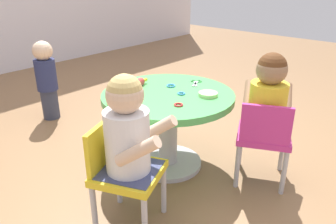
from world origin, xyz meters
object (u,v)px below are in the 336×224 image
(seated_child_left, at_px, (128,129))
(rolling_pin, at_px, (134,84))
(child_chair_right, at_px, (264,136))
(child_chair_left, at_px, (122,170))
(toddler_standing, at_px, (46,78))
(craft_table, at_px, (168,113))
(seated_child_right, at_px, (268,97))
(craft_scissors, at_px, (196,82))

(seated_child_left, height_order, rolling_pin, seated_child_left)
(child_chair_right, bearing_deg, child_chair_left, 156.12)
(child_chair_right, bearing_deg, toddler_standing, 100.18)
(rolling_pin, bearing_deg, craft_table, -73.72)
(toddler_standing, xyz_separation_m, rolling_pin, (0.03, -1.05, 0.17))
(child_chair_right, bearing_deg, seated_child_left, 158.02)
(seated_child_left, height_order, toddler_standing, seated_child_left)
(seated_child_right, bearing_deg, child_chair_right, -153.78)
(seated_child_left, relative_size, child_chair_right, 0.95)
(child_chair_left, xyz_separation_m, child_chair_right, (0.78, -0.35, 0.00))
(rolling_pin, bearing_deg, craft_scissors, -34.71)
(seated_child_left, bearing_deg, toddler_standing, 73.73)
(craft_table, xyz_separation_m, child_chair_right, (0.23, -0.54, -0.07))
(craft_table, distance_m, rolling_pin, 0.28)
(child_chair_right, xyz_separation_m, craft_scissors, (0.04, 0.53, 0.20))
(child_chair_right, xyz_separation_m, seated_child_right, (0.04, 0.02, 0.23))
(seated_child_left, distance_m, toddler_standing, 1.58)
(craft_scissors, bearing_deg, child_chair_right, -94.66)
(seated_child_right, xyz_separation_m, rolling_pin, (-0.33, 0.75, -0.00))
(child_chair_left, height_order, rolling_pin, rolling_pin)
(rolling_pin, xyz_separation_m, craft_scissors, (0.34, -0.23, -0.02))
(child_chair_left, distance_m, rolling_pin, 0.68)
(craft_table, xyz_separation_m, seated_child_right, (0.26, -0.52, 0.16))
(seated_child_right, bearing_deg, craft_scissors, 89.15)
(seated_child_right, distance_m, toddler_standing, 1.84)
(craft_table, distance_m, seated_child_left, 0.61)
(seated_child_right, distance_m, craft_scissors, 0.52)
(seated_child_left, height_order, craft_scissors, seated_child_left)
(seated_child_right, bearing_deg, toddler_standing, 101.38)
(toddler_standing, distance_m, rolling_pin, 1.06)
(seated_child_left, distance_m, child_chair_right, 0.86)
(craft_table, xyz_separation_m, child_chair_left, (-0.55, -0.19, -0.07))
(toddler_standing, bearing_deg, craft_scissors, -73.93)
(seated_child_left, xyz_separation_m, toddler_standing, (0.44, 1.51, -0.17))
(child_chair_right, relative_size, toddler_standing, 0.80)
(child_chair_left, distance_m, craft_scissors, 0.87)
(craft_table, xyz_separation_m, toddler_standing, (-0.10, 1.27, -0.01))
(seated_child_left, bearing_deg, craft_scissors, 15.51)
(craft_table, height_order, seated_child_right, seated_child_right)
(child_chair_left, height_order, toddler_standing, toddler_standing)
(child_chair_left, distance_m, child_chair_right, 0.85)
(child_chair_left, bearing_deg, seated_child_right, -21.88)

